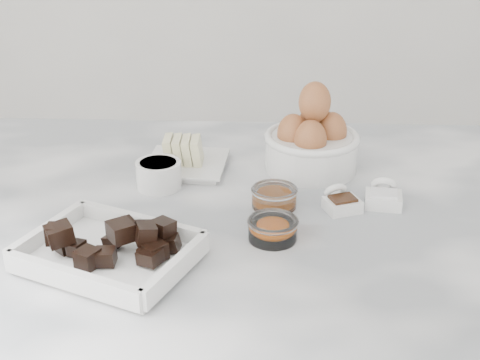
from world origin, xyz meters
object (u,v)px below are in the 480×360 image
Objects in this scene: egg_bowl at (312,142)px; chocolate_dish at (109,248)px; vanilla_spoon at (341,201)px; sugar_ramekin at (159,173)px; butter_plate at (185,158)px; salt_spoon at (383,196)px; honey_bowl at (274,197)px; zest_bowl at (273,228)px.

chocolate_dish is at bearing -131.73° from egg_bowl.
chocolate_dish is at bearing -152.10° from vanilla_spoon.
sugar_ramekin reaches higher than vanilla_spoon.
egg_bowl is (0.22, 0.01, 0.03)m from butter_plate.
chocolate_dish is 3.63× the size of salt_spoon.
butter_plate is 0.08m from sugar_ramekin.
honey_bowl and zest_bowl have the same top height.
honey_bowl is 0.98× the size of vanilla_spoon.
honey_bowl is at bearing -174.83° from salt_spoon.
chocolate_dish reaches higher than zest_bowl.
vanilla_spoon is (0.29, -0.07, -0.01)m from sugar_ramekin.
butter_plate reaches higher than sugar_ramekin.
vanilla_spoon is 0.07m from salt_spoon.
honey_bowl is 0.99× the size of salt_spoon.
honey_bowl is (0.16, -0.14, -0.00)m from butter_plate.
egg_bowl is 2.26× the size of honey_bowl.
butter_plate is 0.28m from zest_bowl.
egg_bowl reaches higher than chocolate_dish.
vanilla_spoon is (0.04, -0.15, -0.04)m from egg_bowl.
chocolate_dish is 0.43m from egg_bowl.
egg_bowl reaches higher than zest_bowl.
salt_spoon is at bearing -20.24° from butter_plate.
chocolate_dish is 0.24m from sugar_ramekin.
egg_bowl reaches higher than honey_bowl.
honey_bowl is at bearing -17.82° from sugar_ramekin.
vanilla_spoon reaches higher than zest_bowl.
egg_bowl reaches higher than butter_plate.
chocolate_dish is 1.84× the size of butter_plate.
zest_bowl is at bearing -40.90° from sugar_ramekin.
vanilla_spoon is at bearing -28.47° from butter_plate.
egg_bowl is (0.29, 0.32, 0.03)m from chocolate_dish.
sugar_ramekin reaches higher than honey_bowl.
salt_spoon is at bearing 5.17° from honey_bowl.
sugar_ramekin is 0.37m from salt_spoon.
honey_bowl is at bearing 38.48° from chocolate_dish.
honey_bowl is 0.99× the size of zest_bowl.
chocolate_dish is 3.63× the size of zest_bowl.
chocolate_dish is at bearing -97.25° from sugar_ramekin.
zest_bowl is (0.19, -0.16, -0.01)m from sugar_ramekin.
salt_spoon is at bearing 34.03° from zest_bowl.
chocolate_dish is 0.37m from vanilla_spoon.
zest_bowl is at bearing -137.06° from vanilla_spoon.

